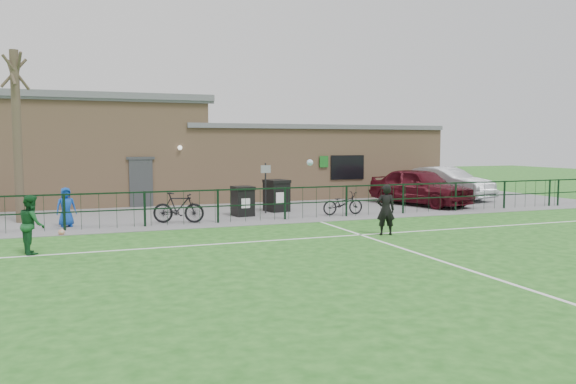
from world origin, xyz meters
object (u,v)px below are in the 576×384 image
object	(u,v)px
sign_post	(266,188)
car_maroon	(420,186)
wheelie_bin_right	(277,197)
outfield_player	(32,224)
car_silver	(445,183)
bare_tree	(17,137)
bicycle_d	(179,208)
wheelie_bin_left	(243,202)
bicycle_e	(343,203)
spectator_child	(66,207)
ball_ground	(62,232)

from	to	relation	value
sign_post	car_maroon	xyz separation A→B (m)	(7.46, 0.43, -0.16)
wheelie_bin_right	outfield_player	size ratio (longest dim) A/B	0.80
outfield_player	car_silver	bearing A→B (deg)	-78.15
car_maroon	car_silver	bearing A→B (deg)	17.37
bare_tree	sign_post	size ratio (longest dim) A/B	3.00
car_silver	bicycle_d	distance (m)	14.35
wheelie_bin_right	bicycle_d	bearing A→B (deg)	-166.22
wheelie_bin_left	bicycle_e	distance (m)	3.89
wheelie_bin_right	car_silver	size ratio (longest dim) A/B	0.25
car_maroon	wheelie_bin_left	bearing A→B (deg)	168.89
spectator_child	outfield_player	xyz separation A→B (m)	(-0.72, -4.51, 0.07)
bicycle_d	bicycle_e	bearing A→B (deg)	-69.49
wheelie_bin_left	car_silver	world-z (taller)	car_silver
wheelie_bin_left	bicycle_d	xyz separation A→B (m)	(-2.63, -1.07, 0.01)
car_maroon	sign_post	bearing A→B (deg)	166.47
wheelie_bin_left	outfield_player	size ratio (longest dim) A/B	0.69
sign_post	car_silver	distance (m)	10.40
spectator_child	outfield_player	distance (m)	4.57
car_maroon	spectator_child	world-z (taller)	car_maroon
bicycle_e	ball_ground	bearing A→B (deg)	97.29
wheelie_bin_left	car_silver	distance (m)	11.53
wheelie_bin_left	outfield_player	bearing A→B (deg)	-149.88
car_silver	outfield_player	distance (m)	19.84
bicycle_e	ball_ground	xyz separation A→B (m)	(-10.15, -1.35, -0.36)
wheelie_bin_left	car_maroon	size ratio (longest dim) A/B	0.21
bicycle_d	car_silver	bearing A→B (deg)	-54.74
car_silver	ball_ground	bearing A→B (deg)	178.13
bare_tree	outfield_player	bearing A→B (deg)	-82.49
spectator_child	ball_ground	world-z (taller)	spectator_child
outfield_player	car_maroon	bearing A→B (deg)	-80.27
wheelie_bin_right	car_silver	bearing A→B (deg)	-0.38
wheelie_bin_right	outfield_player	world-z (taller)	outfield_player
bare_tree	wheelie_bin_left	bearing A→B (deg)	-7.33
car_silver	bicycle_e	xyz separation A→B (m)	(-7.46, -3.71, -0.36)
car_maroon	bicycle_d	size ratio (longest dim) A/B	2.76
sign_post	wheelie_bin_left	bearing A→B (deg)	-158.20
wheelie_bin_right	spectator_child	distance (m)	8.13
bicycle_e	ball_ground	size ratio (longest dim) A/B	8.63
bare_tree	sign_post	distance (m)	9.12
wheelie_bin_right	ball_ground	xyz separation A→B (m)	(-8.09, -3.29, -0.52)
ball_ground	outfield_player	bearing A→B (deg)	-102.35
bare_tree	ball_ground	xyz separation A→B (m)	(1.42, -3.38, -2.90)
bicycle_d	outfield_player	xyz separation A→B (m)	(-4.38, -4.08, 0.20)
ball_ground	bare_tree	bearing A→B (deg)	112.80
wheelie_bin_left	bicycle_e	bearing A→B (deg)	-21.51
spectator_child	ball_ground	size ratio (longest dim) A/B	6.76
spectator_child	ball_ground	distance (m)	1.83
car_maroon	bicycle_d	world-z (taller)	car_maroon
bicycle_d	ball_ground	world-z (taller)	bicycle_d
wheelie_bin_left	spectator_child	xyz separation A→B (m)	(-6.29, -0.64, 0.14)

